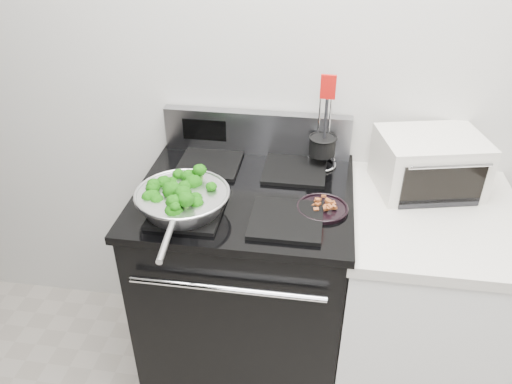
% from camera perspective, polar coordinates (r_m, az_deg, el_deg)
% --- Properties ---
extents(back_wall, '(4.00, 0.02, 2.70)m').
position_cam_1_polar(back_wall, '(1.95, 9.32, 14.84)').
color(back_wall, beige).
rests_on(back_wall, ground).
extents(gas_range, '(0.79, 0.69, 1.13)m').
position_cam_1_polar(gas_range, '(2.11, -1.14, -10.47)').
color(gas_range, black).
rests_on(gas_range, floor).
extents(counter, '(0.62, 0.68, 0.92)m').
position_cam_1_polar(counter, '(2.15, 17.61, -12.42)').
color(counter, white).
rests_on(counter, floor).
extents(skillet, '(0.32, 0.51, 0.07)m').
position_cam_1_polar(skillet, '(1.70, -8.39, -0.89)').
color(skillet, silver).
rests_on(skillet, gas_range).
extents(broccoli_pile, '(0.25, 0.25, 0.09)m').
position_cam_1_polar(broccoli_pile, '(1.69, -8.42, -0.32)').
color(broccoli_pile, black).
rests_on(broccoli_pile, skillet).
extents(bacon_plate, '(0.18, 0.18, 0.04)m').
position_cam_1_polar(bacon_plate, '(1.73, 7.60, -1.56)').
color(bacon_plate, black).
rests_on(bacon_plate, gas_range).
extents(utensil_holder, '(0.12, 0.12, 0.38)m').
position_cam_1_polar(utensil_holder, '(1.97, 7.55, 4.73)').
color(utensil_holder, silver).
rests_on(utensil_holder, gas_range).
extents(toaster_oven, '(0.42, 0.36, 0.21)m').
position_cam_1_polar(toaster_oven, '(1.96, 19.13, 3.16)').
color(toaster_oven, beige).
rests_on(toaster_oven, counter).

